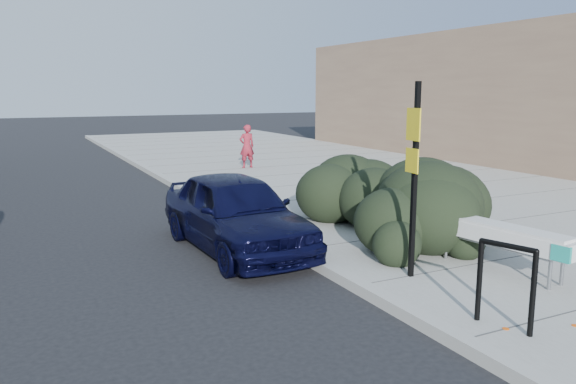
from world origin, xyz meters
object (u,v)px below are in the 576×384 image
(bike_rack, at_px, (506,277))
(bench, at_px, (501,235))
(sign_post, at_px, (414,169))
(sedan_navy, at_px, (236,212))
(pedestrian, at_px, (247,146))

(bike_rack, bearing_deg, bench, 26.28)
(bench, height_order, sign_post, sign_post)
(bike_rack, xyz_separation_m, sign_post, (0.20, 1.95, 0.99))
(sedan_navy, relative_size, pedestrian, 2.71)
(sedan_navy, xyz_separation_m, pedestrian, (4.02, 9.18, 0.21))
(bench, height_order, sedan_navy, sedan_navy)
(bike_rack, xyz_separation_m, pedestrian, (2.62, 14.08, 0.15))
(bench, distance_m, sedan_navy, 4.50)
(sign_post, xyz_separation_m, pedestrian, (2.41, 12.13, -0.84))
(sedan_navy, bearing_deg, sign_post, -63.68)
(bench, distance_m, sign_post, 1.78)
(bike_rack, distance_m, sign_post, 2.20)
(sign_post, bearing_deg, sedan_navy, 124.29)
(bench, relative_size, sedan_navy, 0.58)
(bench, distance_m, pedestrian, 12.59)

